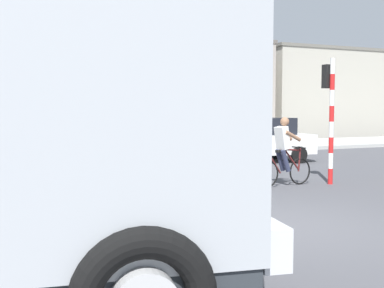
# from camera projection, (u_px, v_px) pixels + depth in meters

# --- Properties ---
(ground_plane) EXTENTS (120.00, 120.00, 0.00)m
(ground_plane) POSITION_uv_depth(u_px,v_px,m) (278.00, 226.00, 7.99)
(ground_plane) COLOR #4C4C51
(sidewalk_far) EXTENTS (80.00, 5.00, 0.16)m
(sidewalk_far) POSITION_uv_depth(u_px,v_px,m) (94.00, 151.00, 21.02)
(sidewalk_far) COLOR #ADADA8
(sidewalk_far) RESTS_ON ground
(cyclist) EXTENTS (1.72, 0.52, 1.72)m
(cyclist) POSITION_uv_depth(u_px,v_px,m) (284.00, 152.00, 12.00)
(cyclist) COLOR black
(cyclist) RESTS_ON ground
(traffic_light_pole) EXTENTS (0.24, 0.43, 3.20)m
(traffic_light_pole) POSITION_uv_depth(u_px,v_px,m) (330.00, 103.00, 12.32)
(traffic_light_pole) COLOR red
(traffic_light_pole) RESTS_ON ground
(car_red_near) EXTENTS (4.14, 2.16, 1.60)m
(car_red_near) POSITION_uv_depth(u_px,v_px,m) (258.00, 139.00, 17.48)
(car_red_near) COLOR white
(car_red_near) RESTS_ON ground
(building_mid_block) EXTENTS (9.74, 8.00, 4.77)m
(building_mid_block) POSITION_uv_depth(u_px,v_px,m) (21.00, 100.00, 26.45)
(building_mid_block) COLOR beige
(building_mid_block) RESTS_ON ground
(building_corner_right) EXTENTS (7.45, 6.01, 5.87)m
(building_corner_right) POSITION_uv_depth(u_px,v_px,m) (197.00, 92.00, 29.36)
(building_corner_right) COLOR #9E9389
(building_corner_right) RESTS_ON ground
(building_set_back) EXTENTS (10.35, 5.77, 5.98)m
(building_set_back) POSITION_uv_depth(u_px,v_px,m) (320.00, 94.00, 34.35)
(building_set_back) COLOR #B2AD9E
(building_set_back) RESTS_ON ground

